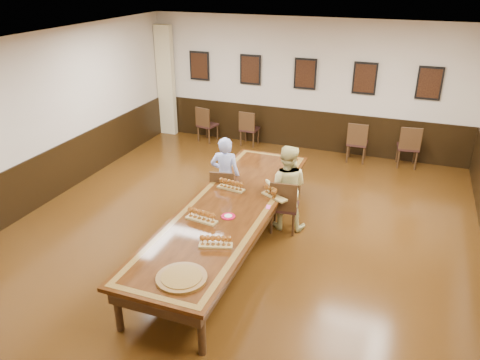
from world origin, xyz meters
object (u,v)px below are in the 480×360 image
at_px(spare_chair_b, 250,128).
at_px(person_man, 225,176).
at_px(person_woman, 286,187).
at_px(spare_chair_a, 208,124).
at_px(conference_table, 229,214).
at_px(chair_woman, 284,204).
at_px(carved_platter, 182,278).
at_px(spare_chair_c, 357,141).
at_px(chair_man, 224,192).
at_px(spare_chair_d, 408,146).

height_order(spare_chair_b, person_man, person_man).
distance_m(person_man, person_woman, 1.20).
distance_m(spare_chair_a, conference_table, 5.23).
height_order(chair_woman, carved_platter, chair_woman).
bearing_deg(spare_chair_c, person_man, 59.92).
distance_m(conference_table, carved_platter, 2.00).
height_order(person_man, person_woman, person_woman).
bearing_deg(spare_chair_a, spare_chair_c, -167.54).
distance_m(chair_woman, spare_chair_c, 3.78).
relative_size(chair_man, person_man, 0.63).
height_order(chair_woman, person_man, person_man).
height_order(chair_woman, person_woman, person_woman).
distance_m(chair_woman, person_woman, 0.30).
bearing_deg(person_man, spare_chair_d, -141.11).
relative_size(person_man, conference_table, 0.30).
bearing_deg(spare_chair_c, spare_chair_d, -176.07).
distance_m(person_woman, conference_table, 1.19).
height_order(chair_woman, spare_chair_c, chair_woman).
bearing_deg(chair_man, carved_platter, 92.38).
bearing_deg(person_man, chair_man, 90.00).
bearing_deg(conference_table, spare_chair_d, 61.15).
bearing_deg(spare_chair_b, chair_woman, 119.62).
relative_size(spare_chair_b, spare_chair_c, 0.94).
relative_size(spare_chair_a, person_woman, 0.61).
distance_m(chair_woman, person_man, 1.26).
xyz_separation_m(spare_chair_c, person_woman, (-0.75, -3.61, 0.28)).
bearing_deg(person_man, carved_platter, 92.30).
relative_size(person_woman, conference_table, 0.31).
height_order(chair_man, spare_chair_c, spare_chair_c).
bearing_deg(chair_man, chair_woman, 162.84).
distance_m(chair_man, spare_chair_d, 4.77).
distance_m(chair_man, person_man, 0.30).
bearing_deg(carved_platter, chair_woman, 79.63).
height_order(spare_chair_c, carved_platter, spare_chair_c).
bearing_deg(spare_chair_a, chair_woman, 143.18).
height_order(spare_chair_d, conference_table, spare_chair_d).
bearing_deg(spare_chair_c, chair_man, 60.81).
bearing_deg(spare_chair_b, spare_chair_c, 178.83).
distance_m(person_man, conference_table, 1.22).
bearing_deg(spare_chair_c, spare_chair_a, -1.42).
relative_size(conference_table, carved_platter, 6.63).
xyz_separation_m(chair_woman, spare_chair_c, (0.74, 3.71, -0.00)).
distance_m(spare_chair_a, carved_platter, 7.11).
xyz_separation_m(chair_man, spare_chair_a, (-1.97, 3.61, 0.00)).
xyz_separation_m(spare_chair_d, conference_table, (-2.57, -4.66, 0.11)).
bearing_deg(person_woman, conference_table, 47.33).
relative_size(chair_woman, spare_chair_d, 0.99).
relative_size(chair_man, chair_woman, 0.95).
distance_m(chair_man, spare_chair_c, 4.05).
height_order(chair_woman, spare_chair_d, spare_chair_d).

